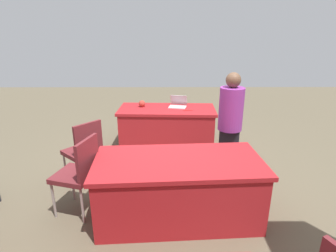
{
  "coord_description": "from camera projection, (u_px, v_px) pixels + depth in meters",
  "views": [
    {
      "loc": [
        0.03,
        3.45,
        2.1
      ],
      "look_at": [
        0.01,
        0.02,
        0.9
      ],
      "focal_mm": 29.13,
      "sensor_mm": 36.0,
      "label": 1
    }
  ],
  "objects": [
    {
      "name": "scissors_red",
      "position": [
        188.0,
        110.0,
        4.95
      ],
      "size": [
        0.18,
        0.06,
        0.01
      ],
      "primitive_type": "cube",
      "rotation": [
        0.0,
        0.0,
        0.14
      ],
      "color": "red",
      "rests_on": "table_foreground"
    },
    {
      "name": "table_foreground",
      "position": [
        167.0,
        127.0,
        5.21
      ],
      "size": [
        1.82,
        0.89,
        0.73
      ],
      "rotation": [
        0.0,
        0.0,
        -0.04
      ],
      "color": "#AD1E23",
      "rests_on": "ground"
    },
    {
      "name": "chair_tucked_left",
      "position": [
        79.0,
        171.0,
        3.18
      ],
      "size": [
        0.54,
        0.54,
        0.97
      ],
      "rotation": [
        0.0,
        0.0,
        4.43
      ],
      "color": "#9E9993",
      "rests_on": "ground"
    },
    {
      "name": "chair_by_pillar",
      "position": [
        85.0,
        148.0,
        3.83
      ],
      "size": [
        0.62,
        0.62,
        0.94
      ],
      "rotation": [
        0.0,
        0.0,
        3.98
      ],
      "color": "#9E9993",
      "rests_on": "ground"
    },
    {
      "name": "person_attendee_standing",
      "position": [
        230.0,
        122.0,
        3.88
      ],
      "size": [
        0.4,
        0.4,
        1.58
      ],
      "rotation": [
        0.0,
        0.0,
        2.94
      ],
      "color": "#26262D",
      "rests_on": "ground"
    },
    {
      "name": "yarn_ball",
      "position": [
        142.0,
        104.0,
        5.17
      ],
      "size": [
        0.12,
        0.12,
        0.12
      ],
      "primitive_type": "sphere",
      "color": "#B2382D",
      "rests_on": "table_foreground"
    },
    {
      "name": "ground_plane",
      "position": [
        169.0,
        184.0,
        3.96
      ],
      "size": [
        14.4,
        14.4,
        0.0
      ],
      "primitive_type": "plane",
      "color": "brown"
    },
    {
      "name": "table_mid_left",
      "position": [
        178.0,
        188.0,
        3.17
      ],
      "size": [
        1.95,
        1.03,
        0.73
      ],
      "rotation": [
        0.0,
        0.0,
        0.06
      ],
      "color": "#AD1E23",
      "rests_on": "ground"
    },
    {
      "name": "laptop_silver",
      "position": [
        178.0,
        105.0,
        5.17
      ],
      "size": [
        0.37,
        0.35,
        0.21
      ],
      "rotation": [
        0.0,
        0.0,
        -0.21
      ],
      "color": "silver",
      "rests_on": "table_foreground"
    }
  ]
}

